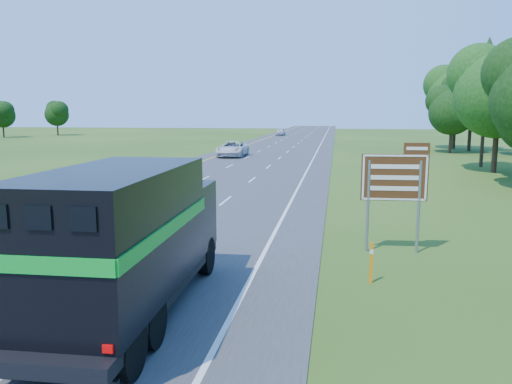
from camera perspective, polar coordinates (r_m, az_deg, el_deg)
road at (r=57.84m, az=1.24°, el=4.17°), size 15.00×260.00×0.04m
lane_markings at (r=57.84m, az=1.24°, el=4.20°), size 11.15×260.00×0.01m
horse_truck at (r=12.42m, az=-14.44°, el=-4.98°), size 2.83×8.40×3.69m
white_suv at (r=56.47m, az=-2.70°, el=4.95°), size 2.92×6.25×1.73m
far_car at (r=108.11m, az=2.80°, el=6.86°), size 1.98×4.54×1.52m
exit_sign at (r=18.24m, az=15.65°, el=1.13°), size 2.32×0.20×3.93m
delineator at (r=15.11m, az=13.04°, el=-7.72°), size 0.10×0.06×1.23m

